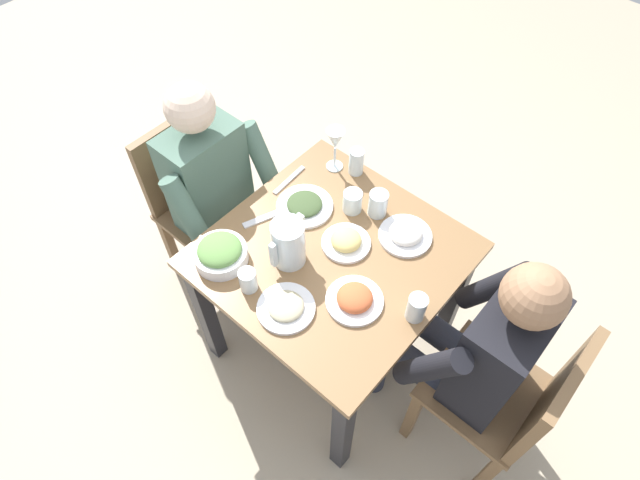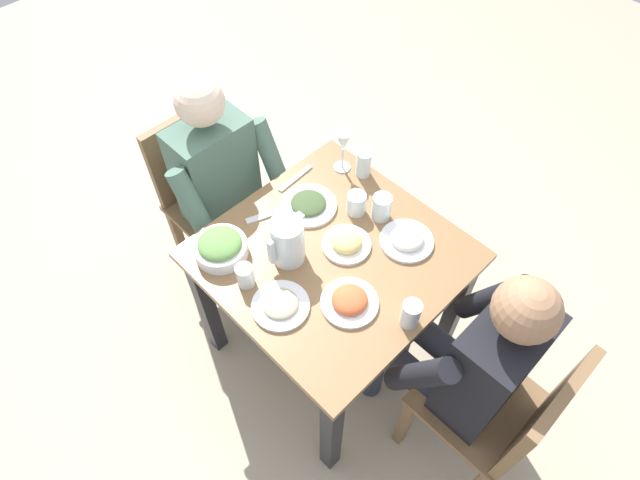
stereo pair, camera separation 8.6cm
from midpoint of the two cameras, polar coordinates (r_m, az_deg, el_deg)
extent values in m
plane|color=tan|center=(2.60, 1.99, -11.08)|extent=(8.00, 8.00, 0.00)
cube|color=olive|center=(1.96, 2.59, -1.71)|extent=(0.86, 0.86, 0.03)
cube|color=#232328|center=(2.58, 2.06, 3.12)|extent=(0.06, 0.06, 0.72)
cube|color=#232328|center=(2.32, -11.02, -6.93)|extent=(0.06, 0.06, 0.72)
cube|color=#232328|center=(2.36, 15.30, -6.99)|extent=(0.06, 0.06, 0.72)
cube|color=#232328|center=(2.07, 2.48, -19.99)|extent=(0.06, 0.06, 0.72)
cube|color=brown|center=(2.83, -8.52, 4.02)|extent=(0.04, 0.04, 0.44)
cube|color=brown|center=(2.74, -13.99, 0.16)|extent=(0.04, 0.04, 0.44)
cube|color=brown|center=(2.66, -3.89, 0.10)|extent=(0.04, 0.04, 0.44)
cube|color=brown|center=(2.55, -9.57, -4.19)|extent=(0.04, 0.04, 0.44)
cube|color=brown|center=(2.51, -9.69, 3.34)|extent=(0.40, 0.40, 0.03)
cube|color=brown|center=(2.46, -13.03, 8.94)|extent=(0.38, 0.04, 0.42)
cube|color=brown|center=(2.39, 22.21, -17.71)|extent=(0.04, 0.04, 0.44)
cube|color=brown|center=(2.26, 10.19, -18.65)|extent=(0.04, 0.04, 0.44)
cube|color=brown|center=(2.39, 15.43, -12.84)|extent=(0.04, 0.04, 0.44)
cube|color=brown|center=(2.10, 17.88, -16.17)|extent=(0.40, 0.40, 0.03)
cube|color=brown|center=(1.91, 24.12, -16.92)|extent=(0.38, 0.04, 0.42)
cube|color=#4C6B5B|center=(2.30, -10.11, 7.15)|extent=(0.32, 0.20, 0.50)
sphere|color=beige|center=(2.05, -11.61, 14.32)|extent=(0.19, 0.19, 0.19)
cylinder|color=#2D3342|center=(2.43, -4.86, 1.35)|extent=(0.11, 0.38, 0.11)
cylinder|color=#2D3342|center=(2.51, -1.66, -3.95)|extent=(0.10, 0.10, 0.47)
cylinder|color=#4C6B5B|center=(2.28, -4.05, 8.41)|extent=(0.08, 0.23, 0.37)
cylinder|color=#2D3342|center=(2.37, -7.92, -0.92)|extent=(0.11, 0.38, 0.11)
cylinder|color=#2D3342|center=(2.45, -4.56, -6.28)|extent=(0.10, 0.10, 0.47)
cylinder|color=#4C6B5B|center=(2.13, -12.06, 2.91)|extent=(0.08, 0.23, 0.37)
cube|color=black|center=(1.87, 19.15, -12.70)|extent=(0.32, 0.20, 0.50)
sphere|color=#936B4C|center=(1.56, 22.76, -6.99)|extent=(0.19, 0.19, 0.19)
cylinder|color=#2D3342|center=(2.10, 11.47, -14.29)|extent=(0.11, 0.38, 0.11)
cylinder|color=#2D3342|center=(2.31, 6.91, -13.26)|extent=(0.10, 0.10, 0.47)
cylinder|color=black|center=(1.77, 12.02, -14.02)|extent=(0.08, 0.23, 0.37)
cylinder|color=#2D3342|center=(2.17, 14.29, -11.21)|extent=(0.11, 0.38, 0.11)
cylinder|color=#2D3342|center=(2.38, 9.65, -10.53)|extent=(0.10, 0.10, 0.47)
cylinder|color=black|center=(1.97, 19.19, -5.95)|extent=(0.08, 0.23, 0.37)
cylinder|color=silver|center=(1.86, -2.16, -0.18)|extent=(0.12, 0.12, 0.19)
cube|color=silver|center=(1.83, -3.89, -1.32)|extent=(0.02, 0.02, 0.11)
cube|color=silver|center=(1.82, -1.00, 2.34)|extent=(0.04, 0.03, 0.02)
cylinder|color=white|center=(1.95, -9.33, -1.00)|extent=(0.19, 0.19, 0.05)
ellipsoid|color=#608E47|center=(1.92, -9.47, -0.39)|extent=(0.16, 0.16, 0.06)
cylinder|color=white|center=(1.83, 4.54, -6.76)|extent=(0.20, 0.20, 0.01)
ellipsoid|color=#CC5B33|center=(1.82, 4.57, -6.45)|extent=(0.12, 0.12, 0.06)
cylinder|color=white|center=(2.08, -0.05, 3.69)|extent=(0.22, 0.22, 0.01)
ellipsoid|color=#3D512D|center=(2.07, -0.05, 3.95)|extent=(0.14, 0.14, 0.03)
cylinder|color=white|center=(2.01, 10.48, -0.14)|extent=(0.20, 0.20, 0.01)
ellipsoid|color=white|center=(1.99, 10.56, 0.19)|extent=(0.12, 0.12, 0.05)
cylinder|color=white|center=(1.82, -2.89, -7.10)|extent=(0.20, 0.20, 0.01)
ellipsoid|color=#B7AD89|center=(1.81, -2.91, -6.87)|extent=(0.12, 0.12, 0.03)
cylinder|color=white|center=(1.97, 4.10, -0.53)|extent=(0.18, 0.18, 0.01)
ellipsoid|color=#E0C670|center=(1.95, 4.13, -0.19)|extent=(0.11, 0.11, 0.06)
cylinder|color=silver|center=(1.85, -6.72, -3.85)|extent=(0.06, 0.06, 0.09)
cylinder|color=silver|center=(1.79, 11.07, -7.82)|extent=(0.07, 0.07, 0.11)
cylinder|color=silver|center=(2.03, 7.83, 3.48)|extent=(0.07, 0.07, 0.11)
cylinder|color=silver|center=(2.04, 5.12, 3.90)|extent=(0.07, 0.07, 0.09)
cylinder|color=silver|center=(2.17, 5.85, 8.10)|extent=(0.06, 0.06, 0.11)
cylinder|color=silver|center=(2.23, 3.50, 7.78)|extent=(0.07, 0.07, 0.01)
cylinder|color=silver|center=(2.19, 3.57, 8.75)|extent=(0.01, 0.01, 0.10)
cone|color=silver|center=(2.13, 3.70, 10.57)|extent=(0.08, 0.08, 0.09)
cube|color=silver|center=(2.06, -4.53, 2.66)|extent=(0.17, 0.08, 0.01)
cube|color=silver|center=(2.18, -1.51, 6.60)|extent=(0.19, 0.03, 0.01)
camera|label=1|loc=(0.04, -88.71, 1.72)|focal=29.84mm
camera|label=2|loc=(0.04, 91.29, -1.72)|focal=29.84mm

